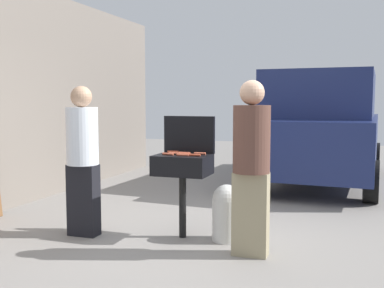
{
  "coord_description": "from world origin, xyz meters",
  "views": [
    {
      "loc": [
        1.64,
        -4.78,
        1.53
      ],
      "look_at": [
        -0.2,
        0.49,
        1.0
      ],
      "focal_mm": 43.53,
      "sensor_mm": 36.0,
      "label": 1
    }
  ],
  "objects_px": {
    "hot_dog_6": "(185,153)",
    "hot_dog_0": "(168,154)",
    "bbq_grill": "(183,168)",
    "hot_dog_1": "(173,152)",
    "hot_dog_2": "(185,154)",
    "person_right": "(251,162)",
    "hot_dog_7": "(174,153)",
    "hot_dog_3": "(183,155)",
    "hot_dog_4": "(200,153)",
    "hot_dog_5": "(194,155)",
    "parked_minivan": "(322,128)",
    "propane_tank": "(227,212)",
    "person_left": "(83,155)"
  },
  "relations": [
    {
      "from": "hot_dog_7",
      "to": "propane_tank",
      "type": "height_order",
      "value": "hot_dog_7"
    },
    {
      "from": "person_right",
      "to": "bbq_grill",
      "type": "bearing_deg",
      "value": -23.05
    },
    {
      "from": "hot_dog_2",
      "to": "person_right",
      "type": "xyz_separation_m",
      "value": [
        0.81,
        -0.33,
        -0.01
      ]
    },
    {
      "from": "hot_dog_3",
      "to": "person_right",
      "type": "relative_size",
      "value": 0.08
    },
    {
      "from": "hot_dog_3",
      "to": "hot_dog_6",
      "type": "relative_size",
      "value": 1.0
    },
    {
      "from": "hot_dog_2",
      "to": "person_right",
      "type": "height_order",
      "value": "person_right"
    },
    {
      "from": "hot_dog_0",
      "to": "propane_tank",
      "type": "xyz_separation_m",
      "value": [
        0.64,
        0.11,
        -0.62
      ]
    },
    {
      "from": "hot_dog_3",
      "to": "parked_minivan",
      "type": "distance_m",
      "value": 4.35
    },
    {
      "from": "hot_dog_2",
      "to": "hot_dog_4",
      "type": "relative_size",
      "value": 1.0
    },
    {
      "from": "hot_dog_7",
      "to": "person_left",
      "type": "bearing_deg",
      "value": -162.86
    },
    {
      "from": "hot_dog_1",
      "to": "propane_tank",
      "type": "height_order",
      "value": "hot_dog_1"
    },
    {
      "from": "hot_dog_6",
      "to": "propane_tank",
      "type": "distance_m",
      "value": 0.79
    },
    {
      "from": "hot_dog_1",
      "to": "hot_dog_2",
      "type": "height_order",
      "value": "same"
    },
    {
      "from": "bbq_grill",
      "to": "hot_dog_1",
      "type": "distance_m",
      "value": 0.27
    },
    {
      "from": "hot_dog_5",
      "to": "propane_tank",
      "type": "xyz_separation_m",
      "value": [
        0.33,
        0.11,
        -0.62
      ]
    },
    {
      "from": "hot_dog_2",
      "to": "hot_dog_7",
      "type": "bearing_deg",
      "value": 168.87
    },
    {
      "from": "bbq_grill",
      "to": "hot_dog_3",
      "type": "distance_m",
      "value": 0.19
    },
    {
      "from": "hot_dog_4",
      "to": "hot_dog_6",
      "type": "distance_m",
      "value": 0.17
    },
    {
      "from": "parked_minivan",
      "to": "hot_dog_3",
      "type": "bearing_deg",
      "value": 77.13
    },
    {
      "from": "hot_dog_4",
      "to": "hot_dog_5",
      "type": "bearing_deg",
      "value": -93.22
    },
    {
      "from": "hot_dog_7",
      "to": "hot_dog_3",
      "type": "bearing_deg",
      "value": -37.62
    },
    {
      "from": "hot_dog_2",
      "to": "hot_dog_5",
      "type": "bearing_deg",
      "value": -21.52
    },
    {
      "from": "hot_dog_6",
      "to": "hot_dog_4",
      "type": "bearing_deg",
      "value": 7.22
    },
    {
      "from": "hot_dog_0",
      "to": "propane_tank",
      "type": "height_order",
      "value": "hot_dog_0"
    },
    {
      "from": "hot_dog_7",
      "to": "hot_dog_2",
      "type": "bearing_deg",
      "value": -11.13
    },
    {
      "from": "hot_dog_5",
      "to": "hot_dog_7",
      "type": "bearing_deg",
      "value": 163.6
    },
    {
      "from": "hot_dog_6",
      "to": "hot_dog_0",
      "type": "bearing_deg",
      "value": -135.92
    },
    {
      "from": "hot_dog_1",
      "to": "hot_dog_6",
      "type": "xyz_separation_m",
      "value": [
        0.17,
        -0.07,
        0.0
      ]
    },
    {
      "from": "hot_dog_5",
      "to": "hot_dog_7",
      "type": "relative_size",
      "value": 1.0
    },
    {
      "from": "hot_dog_2",
      "to": "person_right",
      "type": "distance_m",
      "value": 0.88
    },
    {
      "from": "bbq_grill",
      "to": "person_right",
      "type": "distance_m",
      "value": 0.93
    },
    {
      "from": "bbq_grill",
      "to": "hot_dog_3",
      "type": "relative_size",
      "value": 7.12
    },
    {
      "from": "person_right",
      "to": "hot_dog_0",
      "type": "bearing_deg",
      "value": -16.26
    },
    {
      "from": "hot_dog_2",
      "to": "propane_tank",
      "type": "distance_m",
      "value": 0.77
    },
    {
      "from": "parked_minivan",
      "to": "person_left",
      "type": "bearing_deg",
      "value": 65.13
    },
    {
      "from": "hot_dog_0",
      "to": "hot_dog_3",
      "type": "distance_m",
      "value": 0.18
    },
    {
      "from": "bbq_grill",
      "to": "hot_dog_7",
      "type": "relative_size",
      "value": 7.12
    },
    {
      "from": "hot_dog_3",
      "to": "propane_tank",
      "type": "bearing_deg",
      "value": 17.24
    },
    {
      "from": "hot_dog_6",
      "to": "parked_minivan",
      "type": "bearing_deg",
      "value": 73.25
    },
    {
      "from": "hot_dog_1",
      "to": "parked_minivan",
      "type": "bearing_deg",
      "value": 70.76
    },
    {
      "from": "hot_dog_2",
      "to": "hot_dog_6",
      "type": "xyz_separation_m",
      "value": [
        -0.03,
        0.09,
        0.0
      ]
    },
    {
      "from": "hot_dog_4",
      "to": "hot_dog_5",
      "type": "distance_m",
      "value": 0.16
    },
    {
      "from": "person_left",
      "to": "parked_minivan",
      "type": "relative_size",
      "value": 0.38
    },
    {
      "from": "hot_dog_0",
      "to": "hot_dog_4",
      "type": "relative_size",
      "value": 1.0
    },
    {
      "from": "hot_dog_2",
      "to": "hot_dog_7",
      "type": "height_order",
      "value": "same"
    },
    {
      "from": "hot_dog_4",
      "to": "hot_dog_6",
      "type": "xyz_separation_m",
      "value": [
        -0.17,
        -0.02,
        0.0
      ]
    },
    {
      "from": "bbq_grill",
      "to": "hot_dog_0",
      "type": "height_order",
      "value": "hot_dog_0"
    },
    {
      "from": "bbq_grill",
      "to": "hot_dog_7",
      "type": "xyz_separation_m",
      "value": [
        -0.1,
        0.01,
        0.16
      ]
    },
    {
      "from": "hot_dog_1",
      "to": "person_right",
      "type": "xyz_separation_m",
      "value": [
        1.01,
        -0.49,
        -0.01
      ]
    },
    {
      "from": "hot_dog_7",
      "to": "hot_dog_6",
      "type": "bearing_deg",
      "value": 30.63
    }
  ]
}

